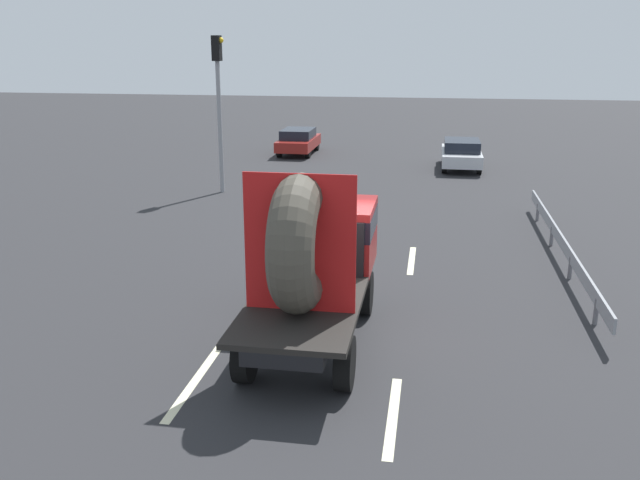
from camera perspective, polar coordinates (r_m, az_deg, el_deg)
The scene contains 10 objects.
ground_plane at distance 13.81m, azimuth 0.80°, elevation -7.43°, with size 120.00×120.00×0.00m, color #28282B.
flatbed_truck at distance 12.83m, azimuth -0.45°, elevation -1.04°, with size 2.02×5.24×3.52m.
distant_sedan at distance 31.69m, azimuth 11.82°, elevation 7.17°, with size 1.73×4.04×1.32m.
traffic_light at distance 25.93m, azimuth -8.54°, elevation 12.22°, with size 0.42×0.36×5.80m.
guardrail at distance 18.86m, azimuth 19.66°, elevation -0.14°, with size 0.10×11.37×0.71m.
lane_dash_left_near at distance 11.98m, azimuth -10.49°, elevation -11.60°, with size 2.75×0.16×0.01m, color beige.
lane_dash_left_far at distance 19.32m, azimuth -2.31°, elevation -0.40°, with size 2.35×0.16×0.01m, color beige.
lane_dash_right_near at distance 10.88m, azimuth 6.15°, elevation -14.50°, with size 2.42×0.16×0.01m, color beige.
lane_dash_right_far at distance 18.11m, azimuth 7.73°, elevation -1.70°, with size 2.39×0.16×0.01m, color beige.
oncoming_car at distance 35.25m, azimuth -1.83°, elevation 8.38°, with size 1.69×3.95×1.29m.
Camera 1 is at (1.90, -12.49, 5.56)m, focal length 37.98 mm.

